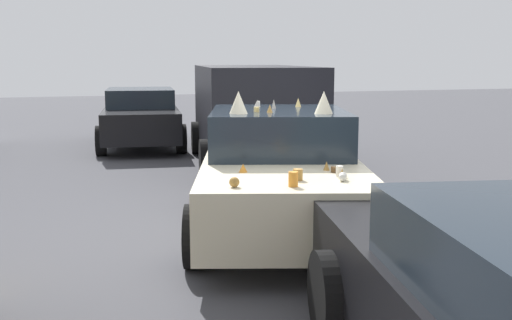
{
  "coord_description": "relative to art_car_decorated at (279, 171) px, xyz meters",
  "views": [
    {
      "loc": [
        -6.91,
        2.58,
        2.09
      ],
      "look_at": [
        0.0,
        0.3,
        0.9
      ],
      "focal_mm": 43.11,
      "sensor_mm": 36.0,
      "label": 1
    }
  ],
  "objects": [
    {
      "name": "art_car_decorated",
      "position": [
        0.0,
        0.0,
        0.0
      ],
      "size": [
        4.74,
        3.02,
        1.74
      ],
      "rotation": [
        0.0,
        0.0,
        2.84
      ],
      "color": "beige",
      "rests_on": "ground"
    },
    {
      "name": "parked_van_behind_left",
      "position": [
        4.74,
        -1.16,
        0.38
      ],
      "size": [
        5.42,
        2.87,
        1.96
      ],
      "rotation": [
        0.0,
        0.0,
        2.97
      ],
      "color": "black",
      "rests_on": "ground"
    },
    {
      "name": "parked_sedan_near_left",
      "position": [
        8.06,
        0.59,
        -0.02
      ],
      "size": [
        4.48,
        2.4,
        1.39
      ],
      "rotation": [
        0.0,
        0.0,
        3.01
      ],
      "color": "black",
      "rests_on": "ground"
    },
    {
      "name": "ground_plane",
      "position": [
        -0.05,
        0.02,
        -0.74
      ],
      "size": [
        60.0,
        60.0,
        0.0
      ],
      "primitive_type": "plane",
      "color": "#47474C"
    }
  ]
}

